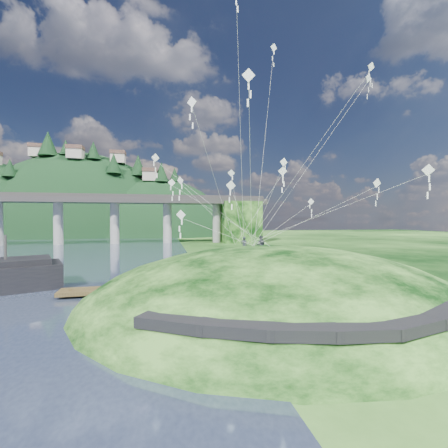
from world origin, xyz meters
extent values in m
plane|color=black|center=(0.00, 0.00, 0.00)|extent=(320.00, 320.00, 0.00)
ellipsoid|color=black|center=(8.00, 2.00, -1.50)|extent=(36.00, 32.00, 13.00)
cube|color=black|center=(-1.50, -8.00, 2.03)|extent=(4.32, 3.62, 0.71)
cube|color=black|center=(1.50, -9.65, 2.09)|extent=(4.10, 2.97, 0.61)
cube|color=black|center=(4.50, -10.65, 2.08)|extent=(3.85, 2.37, 0.62)
cube|color=black|center=(7.50, -11.10, 2.04)|extent=(3.62, 1.83, 0.66)
cube|color=black|center=(10.50, -10.90, 2.05)|extent=(3.82, 2.27, 0.68)
cube|color=black|center=(13.50, -9.95, 2.14)|extent=(4.11, 2.97, 0.71)
cylinder|color=gray|center=(-32.00, 70.00, 6.50)|extent=(2.60, 2.60, 13.00)
cylinder|color=gray|center=(-16.50, 70.00, 6.50)|extent=(2.60, 2.60, 13.00)
cylinder|color=gray|center=(-1.00, 70.00, 6.50)|extent=(2.60, 2.60, 13.00)
cylinder|color=gray|center=(14.50, 70.00, 6.50)|extent=(2.60, 2.60, 13.00)
cube|color=black|center=(22.00, 70.00, 6.50)|extent=(12.00, 11.00, 13.00)
ellipsoid|color=black|center=(-40.00, 126.00, -6.00)|extent=(96.00, 68.00, 88.00)
ellipsoid|color=black|center=(-5.00, 118.00, -10.00)|extent=(76.00, 56.00, 72.00)
cone|color=black|center=(-60.58, 106.17, 27.34)|extent=(5.29, 5.29, 6.96)
cone|color=black|center=(-49.87, 114.63, 39.23)|extent=(8.01, 8.01, 10.54)
cone|color=black|center=(-42.87, 114.06, 37.88)|extent=(4.97, 4.97, 6.54)
cone|color=black|center=(-31.40, 112.04, 36.68)|extent=(5.83, 5.83, 7.67)
cone|color=black|center=(-22.45, 107.08, 30.58)|extent=(6.47, 6.47, 8.51)
cone|color=black|center=(-13.22, 113.99, 31.23)|extent=(7.13, 7.13, 9.38)
cone|color=black|center=(-3.12, 109.03, 27.87)|extent=(6.56, 6.56, 8.63)
cone|color=black|center=(2.77, 114.63, 27.68)|extent=(4.88, 4.88, 6.42)
cube|color=#BCAFA0|center=(-55.00, 118.00, 35.99)|extent=(6.00, 5.00, 4.00)
cube|color=brown|center=(-55.00, 118.00, 38.69)|extent=(6.40, 5.40, 1.60)
cube|color=#BCAFA0|center=(-38.00, 110.00, 34.28)|extent=(6.00, 5.00, 4.00)
cube|color=brown|center=(-38.00, 110.00, 36.98)|extent=(6.40, 5.40, 1.60)
cube|color=#BCAFA0|center=(-22.00, 116.00, 34.18)|extent=(6.00, 5.00, 4.00)
cube|color=brown|center=(-22.00, 116.00, 36.88)|extent=(6.40, 5.40, 1.60)
cube|color=#BCAFA0|center=(-8.00, 110.00, 25.88)|extent=(6.00, 5.00, 4.00)
cube|color=brown|center=(-8.00, 110.00, 28.58)|extent=(6.40, 5.40, 1.60)
cube|color=black|center=(-17.47, 11.66, 2.97)|extent=(7.61, 7.05, 0.61)
cylinder|color=#2D2B2B|center=(-18.42, 11.27, 4.30)|extent=(0.25, 0.25, 3.07)
cube|color=#3E3019|center=(-4.52, 7.23, 0.48)|extent=(15.03, 2.99, 0.37)
cylinder|color=#3E3019|center=(-10.92, 6.95, 0.21)|extent=(0.32, 0.32, 1.07)
cylinder|color=#3E3019|center=(-7.72, 7.09, 0.21)|extent=(0.32, 0.32, 1.07)
cylinder|color=#3E3019|center=(-4.52, 7.23, 0.21)|extent=(0.32, 0.32, 1.07)
cylinder|color=#3E3019|center=(-1.32, 7.37, 0.21)|extent=(0.32, 0.32, 1.07)
cylinder|color=#3E3019|center=(1.88, 7.51, 0.21)|extent=(0.32, 0.32, 1.07)
imported|color=#242830|center=(5.69, 4.34, 5.80)|extent=(0.81, 0.73, 1.85)
imported|color=#242830|center=(7.45, 4.53, 5.85)|extent=(1.13, 1.04, 1.88)
cube|color=white|center=(9.22, 5.69, 25.35)|extent=(0.78, 0.26, 0.79)
cube|color=white|center=(9.22, 5.69, 24.78)|extent=(0.10, 0.07, 0.46)
cube|color=white|center=(9.22, 5.69, 24.21)|extent=(0.10, 0.07, 0.46)
cube|color=white|center=(9.22, 5.69, 23.65)|extent=(0.10, 0.07, 0.46)
cube|color=white|center=(14.22, 7.09, 9.47)|extent=(0.53, 0.58, 0.74)
cube|color=white|center=(14.22, 7.09, 8.94)|extent=(0.09, 0.07, 0.43)
cube|color=white|center=(14.22, 7.09, 8.41)|extent=(0.09, 0.07, 0.43)
cube|color=white|center=(14.22, 7.09, 7.89)|extent=(0.09, 0.07, 0.43)
cube|color=white|center=(17.03, -5.41, 11.12)|extent=(0.83, 0.39, 0.88)
cube|color=white|center=(17.03, -5.41, 10.50)|extent=(0.12, 0.04, 0.51)
cube|color=white|center=(17.03, -5.41, 9.87)|extent=(0.12, 0.04, 0.51)
cube|color=white|center=(17.03, -5.41, 9.25)|extent=(0.12, 0.04, 0.51)
cube|color=white|center=(3.67, -0.59, 24.94)|extent=(0.11, 0.06, 0.51)
cube|color=white|center=(3.67, -0.59, 24.32)|extent=(0.11, 0.06, 0.51)
cube|color=white|center=(-0.07, -2.75, 15.79)|extent=(0.63, 0.49, 0.76)
cube|color=white|center=(-0.07, -2.75, 15.25)|extent=(0.10, 0.06, 0.44)
cube|color=white|center=(-0.07, -2.75, 14.72)|extent=(0.10, 0.06, 0.44)
cube|color=white|center=(-0.07, -2.75, 14.18)|extent=(0.10, 0.06, 0.44)
cube|color=white|center=(3.46, -4.88, 17.01)|extent=(0.88, 0.19, 0.88)
cube|color=white|center=(3.46, -4.88, 16.38)|extent=(0.11, 0.02, 0.51)
cube|color=white|center=(3.46, -4.88, 15.76)|extent=(0.11, 0.02, 0.51)
cube|color=white|center=(3.46, -4.88, 15.14)|extent=(0.11, 0.02, 0.51)
cube|color=white|center=(-0.40, 6.45, 11.39)|extent=(0.58, 0.66, 0.80)
cube|color=white|center=(-0.40, 6.45, 10.80)|extent=(0.10, 0.07, 0.49)
cube|color=white|center=(-0.40, 6.45, 10.21)|extent=(0.10, 0.07, 0.49)
cube|color=white|center=(-0.40, 6.45, 9.61)|extent=(0.10, 0.07, 0.49)
cube|color=white|center=(13.79, -3.34, 19.35)|extent=(0.67, 0.22, 0.66)
cube|color=white|center=(13.79, -3.34, 18.87)|extent=(0.08, 0.06, 0.39)
cube|color=white|center=(13.79, -3.34, 18.39)|extent=(0.08, 0.06, 0.39)
cube|color=white|center=(13.79, -3.34, 17.91)|extent=(0.08, 0.06, 0.39)
cube|color=white|center=(8.00, 0.03, 12.37)|extent=(0.72, 0.18, 0.73)
cube|color=white|center=(8.00, 0.03, 11.85)|extent=(0.09, 0.05, 0.42)
cube|color=white|center=(8.00, 0.03, 11.33)|extent=(0.09, 0.05, 0.42)
cube|color=white|center=(8.00, 0.03, 10.82)|extent=(0.09, 0.05, 0.42)
cube|color=white|center=(9.30, 3.42, 12.18)|extent=(0.87, 0.24, 0.87)
cube|color=white|center=(9.30, 3.42, 11.55)|extent=(0.11, 0.02, 0.51)
cube|color=white|center=(9.30, 3.42, 10.93)|extent=(0.11, 0.02, 0.51)
cube|color=white|center=(9.30, 3.42, 10.31)|extent=(0.11, 0.02, 0.51)
cube|color=white|center=(-1.22, 8.81, 11.45)|extent=(0.82, 0.17, 0.82)
cube|color=white|center=(-1.22, 8.81, 10.87)|extent=(0.11, 0.05, 0.48)
cube|color=white|center=(-1.22, 8.81, 10.29)|extent=(0.11, 0.05, 0.48)
cube|color=white|center=(-1.22, 8.81, 9.70)|extent=(0.11, 0.05, 0.48)
cube|color=white|center=(5.91, 11.08, 13.04)|extent=(0.85, 0.32, 0.84)
cube|color=white|center=(5.91, 11.08, 12.43)|extent=(0.11, 0.03, 0.50)
cube|color=white|center=(5.91, 11.08, 11.81)|extent=(0.11, 0.03, 0.50)
cube|color=white|center=(5.91, 11.08, 11.20)|extent=(0.11, 0.03, 0.50)
cube|color=white|center=(16.15, -1.12, 10.64)|extent=(0.84, 0.23, 0.82)
cube|color=white|center=(16.15, -1.12, 10.05)|extent=(0.11, 0.06, 0.48)
cube|color=white|center=(16.15, -1.12, 9.45)|extent=(0.11, 0.06, 0.48)
cube|color=white|center=(16.15, -1.12, 8.86)|extent=(0.11, 0.06, 0.48)
cube|color=white|center=(-0.55, 3.06, 7.90)|extent=(0.83, 0.40, 0.87)
cube|color=white|center=(-0.55, 3.06, 7.27)|extent=(0.12, 0.04, 0.51)
cube|color=white|center=(-0.55, 3.06, 6.65)|extent=(0.12, 0.04, 0.51)
cube|color=white|center=(-0.55, 3.06, 6.02)|extent=(0.12, 0.04, 0.51)
cube|color=white|center=(3.44, 0.31, 10.31)|extent=(0.83, 0.26, 0.82)
cube|color=white|center=(3.44, 0.31, 9.72)|extent=(0.11, 0.06, 0.48)
cube|color=white|center=(3.44, 0.31, 9.13)|extent=(0.11, 0.06, 0.48)
cube|color=white|center=(3.44, 0.31, 8.54)|extent=(0.11, 0.06, 0.48)
cube|color=white|center=(16.58, 0.68, 20.56)|extent=(0.74, 0.40, 0.79)
cube|color=white|center=(16.58, 0.68, 19.99)|extent=(0.09, 0.08, 0.47)
cube|color=white|center=(16.58, 0.68, 19.42)|extent=(0.09, 0.08, 0.47)
cube|color=white|center=(16.58, 0.68, 18.85)|extent=(0.09, 0.08, 0.47)
cube|color=white|center=(-2.86, 6.49, 13.60)|extent=(0.76, 0.38, 0.82)
cube|color=white|center=(-2.86, 6.49, 13.02)|extent=(0.10, 0.08, 0.48)
cube|color=white|center=(-2.86, 6.49, 12.43)|extent=(0.10, 0.08, 0.48)
cube|color=white|center=(-2.86, 6.49, 11.85)|extent=(0.10, 0.08, 0.48)
camera|label=1|loc=(-2.04, -24.05, 7.54)|focal=24.00mm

